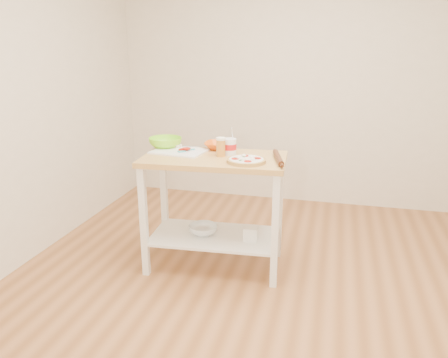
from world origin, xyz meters
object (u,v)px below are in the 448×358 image
(yogurt_tub, at_px, (230,146))
(rolling_pin, at_px, (278,158))
(orange_bowl, at_px, (219,145))
(shelf_bin, at_px, (251,233))
(prep_island, at_px, (214,189))
(beer_pint, at_px, (221,147))
(shelf_glass_bowl, at_px, (203,230))
(cutting_board, at_px, (179,151))
(pizza, at_px, (246,160))
(spatula, at_px, (186,151))
(knife, at_px, (179,146))
(green_bowl, at_px, (165,143))

(yogurt_tub, distance_m, rolling_pin, 0.40)
(orange_bowl, distance_m, shelf_bin, 0.74)
(prep_island, bearing_deg, rolling_pin, -0.22)
(beer_pint, height_order, shelf_glass_bowl, beer_pint)
(rolling_pin, relative_size, shelf_bin, 3.36)
(cutting_board, distance_m, orange_bowl, 0.33)
(pizza, height_order, spatula, pizza)
(knife, xyz_separation_m, rolling_pin, (0.83, -0.21, 0.00))
(prep_island, distance_m, beer_pint, 0.33)
(prep_island, relative_size, knife, 4.10)
(spatula, height_order, knife, knife)
(knife, relative_size, yogurt_tub, 1.25)
(orange_bowl, relative_size, beer_pint, 1.62)
(shelf_glass_bowl, bearing_deg, spatula, 155.16)
(pizza, distance_m, rolling_pin, 0.24)
(pizza, relative_size, shelf_glass_bowl, 1.21)
(prep_island, xyz_separation_m, shelf_bin, (0.29, -0.01, -0.33))
(beer_pint, bearing_deg, shelf_glass_bowl, -168.16)
(green_bowl, height_order, rolling_pin, green_bowl)
(green_bowl, xyz_separation_m, shelf_glass_bowl, (0.37, -0.19, -0.65))
(knife, xyz_separation_m, shelf_glass_bowl, (0.26, -0.21, -0.62))
(beer_pint, height_order, rolling_pin, beer_pint)
(beer_pint, height_order, yogurt_tub, yogurt_tub)
(green_bowl, bearing_deg, shelf_glass_bowl, -26.95)
(rolling_pin, bearing_deg, spatula, 174.53)
(knife, distance_m, shelf_glass_bowl, 0.70)
(yogurt_tub, height_order, shelf_bin, yogurt_tub)
(pizza, distance_m, beer_pint, 0.26)
(cutting_board, relative_size, shelf_glass_bowl, 1.89)
(orange_bowl, relative_size, yogurt_tub, 1.06)
(spatula, xyz_separation_m, rolling_pin, (0.73, -0.07, 0.00))
(knife, bearing_deg, orange_bowl, 3.35)
(knife, bearing_deg, pizza, -30.97)
(green_bowl, height_order, yogurt_tub, yogurt_tub)
(pizza, xyz_separation_m, shelf_glass_bowl, (-0.36, 0.10, -0.62))
(knife, bearing_deg, rolling_pin, -18.51)
(green_bowl, bearing_deg, yogurt_tub, -8.57)
(spatula, relative_size, green_bowl, 0.50)
(rolling_pin, bearing_deg, green_bowl, 168.88)
(shelf_glass_bowl, bearing_deg, shelf_bin, -1.55)
(rolling_pin, height_order, shelf_bin, rolling_pin)
(orange_bowl, height_order, rolling_pin, orange_bowl)
(yogurt_tub, bearing_deg, green_bowl, 171.43)
(knife, xyz_separation_m, orange_bowl, (0.32, 0.04, 0.01))
(cutting_board, bearing_deg, prep_island, -6.95)
(pizza, xyz_separation_m, green_bowl, (-0.73, 0.29, 0.03))
(prep_island, relative_size, pizza, 3.96)
(yogurt_tub, bearing_deg, cutting_board, -177.09)
(prep_island, height_order, spatula, spatula)
(shelf_glass_bowl, bearing_deg, yogurt_tub, 28.24)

